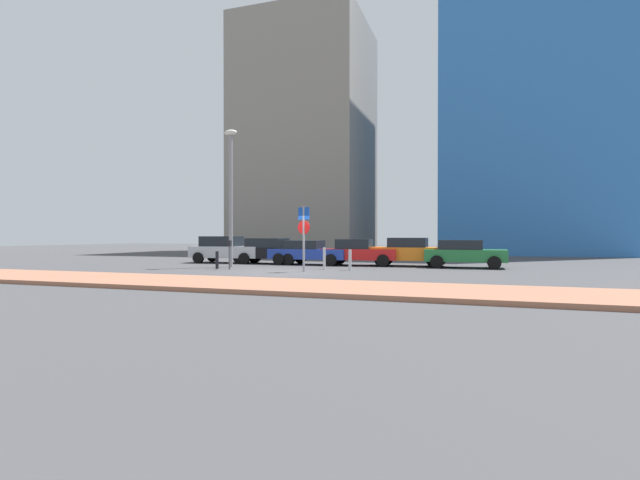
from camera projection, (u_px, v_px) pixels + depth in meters
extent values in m
plane|color=#424244|center=(284.00, 273.00, 20.32)|extent=(120.00, 120.00, 0.00)
cube|color=#9E664C|center=(216.00, 283.00, 15.02)|extent=(40.00, 3.58, 0.14)
cube|color=#B7BABF|center=(228.00, 252.00, 27.52)|extent=(4.36, 2.05, 0.67)
cube|color=black|center=(222.00, 241.00, 27.62)|extent=(2.27, 1.75, 0.59)
cylinder|color=black|center=(256.00, 257.00, 28.01)|extent=(0.65, 0.27, 0.64)
cylinder|color=black|center=(244.00, 258.00, 26.32)|extent=(0.65, 0.27, 0.64)
cylinder|color=black|center=(212.00, 257.00, 28.73)|extent=(0.65, 0.27, 0.64)
cylinder|color=black|center=(198.00, 258.00, 27.05)|extent=(0.65, 0.27, 0.64)
cube|color=black|center=(270.00, 253.00, 26.76)|extent=(4.65, 1.82, 0.59)
cube|color=black|center=(267.00, 243.00, 26.81)|extent=(2.21, 1.60, 0.55)
cylinder|color=black|center=(300.00, 258.00, 26.97)|extent=(0.65, 0.24, 0.64)
cylinder|color=black|center=(289.00, 259.00, 25.43)|extent=(0.65, 0.24, 0.64)
cylinder|color=black|center=(253.00, 257.00, 28.09)|extent=(0.65, 0.24, 0.64)
cylinder|color=black|center=(239.00, 258.00, 26.54)|extent=(0.65, 0.24, 0.64)
cube|color=#1E389E|center=(310.00, 254.00, 25.85)|extent=(4.40, 1.74, 0.56)
cube|color=black|center=(305.00, 245.00, 25.94)|extent=(1.94, 1.59, 0.46)
cylinder|color=black|center=(340.00, 259.00, 26.19)|extent=(0.64, 0.22, 0.64)
cylinder|color=black|center=(331.00, 260.00, 24.56)|extent=(0.64, 0.22, 0.64)
cylinder|color=black|center=(291.00, 258.00, 27.14)|extent=(0.64, 0.22, 0.64)
cylinder|color=black|center=(279.00, 259.00, 25.51)|extent=(0.64, 0.22, 0.64)
cube|color=red|center=(360.00, 254.00, 25.12)|extent=(4.12, 1.98, 0.58)
cube|color=black|center=(354.00, 244.00, 25.20)|extent=(1.91, 1.70, 0.52)
cylinder|color=black|center=(387.00, 259.00, 25.61)|extent=(0.65, 0.26, 0.64)
cylinder|color=black|center=(383.00, 261.00, 23.94)|extent=(0.65, 0.26, 0.64)
cylinder|color=black|center=(339.00, 258.00, 26.32)|extent=(0.65, 0.26, 0.64)
cylinder|color=black|center=(331.00, 260.00, 24.65)|extent=(0.65, 0.26, 0.64)
cube|color=orange|center=(409.00, 254.00, 24.62)|extent=(3.92, 1.72, 0.68)
cube|color=black|center=(408.00, 242.00, 24.63)|extent=(1.97, 1.57, 0.50)
cylinder|color=black|center=(436.00, 260.00, 25.01)|extent=(0.64, 0.22, 0.64)
cylinder|color=black|center=(433.00, 261.00, 23.40)|extent=(0.64, 0.22, 0.64)
cylinder|color=black|center=(387.00, 259.00, 25.85)|extent=(0.64, 0.22, 0.64)
cylinder|color=black|center=(381.00, 260.00, 24.24)|extent=(0.64, 0.22, 0.64)
cube|color=#237238|center=(466.00, 255.00, 23.31)|extent=(3.91, 1.72, 0.60)
cube|color=black|center=(461.00, 245.00, 23.38)|extent=(2.09, 1.58, 0.47)
cylinder|color=black|center=(493.00, 261.00, 23.70)|extent=(0.64, 0.22, 0.64)
cylinder|color=black|center=(494.00, 263.00, 22.07)|extent=(0.64, 0.22, 0.64)
cylinder|color=black|center=(440.00, 260.00, 24.55)|extent=(0.64, 0.22, 0.64)
cylinder|color=black|center=(437.00, 262.00, 22.92)|extent=(0.64, 0.22, 0.64)
cylinder|color=gray|center=(304.00, 239.00, 20.70)|extent=(0.10, 0.10, 2.91)
cube|color=#1447B7|center=(304.00, 213.00, 20.69)|extent=(0.55, 0.12, 0.55)
cylinder|color=red|center=(304.00, 227.00, 20.69)|extent=(0.60, 0.12, 0.60)
cylinder|color=#4C4C51|center=(230.00, 258.00, 22.11)|extent=(0.08, 0.08, 1.11)
cube|color=black|center=(229.00, 243.00, 22.10)|extent=(0.18, 0.14, 0.28)
cylinder|color=gray|center=(231.00, 201.00, 23.78)|extent=(0.20, 0.20, 6.74)
ellipsoid|color=silver|center=(231.00, 133.00, 23.74)|extent=(0.70, 0.36, 0.30)
cylinder|color=#B7B7BC|center=(324.00, 258.00, 22.05)|extent=(0.13, 0.13, 1.06)
cylinder|color=#B7B7BC|center=(350.00, 260.00, 21.66)|extent=(0.14, 0.14, 0.97)
cylinder|color=black|center=(217.00, 260.00, 22.60)|extent=(0.15, 0.15, 0.85)
cube|color=#3372BF|center=(524.00, 86.00, 43.42)|extent=(14.31, 16.39, 31.22)
cube|color=gray|center=(306.00, 139.00, 46.81)|extent=(12.15, 11.50, 22.64)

